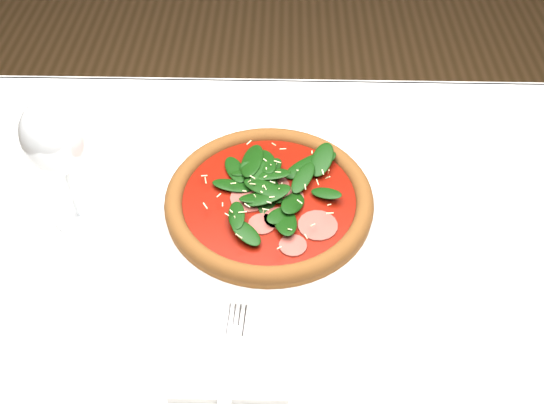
{
  "coord_description": "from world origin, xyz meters",
  "views": [
    {
      "loc": [
        -0.01,
        -0.62,
        1.48
      ],
      "look_at": [
        -0.02,
        0.04,
        0.77
      ],
      "focal_mm": 40.0,
      "sensor_mm": 36.0,
      "label": 1
    }
  ],
  "objects_px": {
    "wine_glass": "(55,141)",
    "napkin": "(229,375)",
    "pizza": "(269,197)",
    "plate": "(269,206)"
  },
  "relations": [
    {
      "from": "plate",
      "to": "napkin",
      "type": "distance_m",
      "value": 0.3
    },
    {
      "from": "wine_glass",
      "to": "pizza",
      "type": "bearing_deg",
      "value": 3.7
    },
    {
      "from": "napkin",
      "to": "pizza",
      "type": "bearing_deg",
      "value": 81.51
    },
    {
      "from": "pizza",
      "to": "napkin",
      "type": "distance_m",
      "value": 0.3
    },
    {
      "from": "wine_glass",
      "to": "napkin",
      "type": "relative_size",
      "value": 1.48
    },
    {
      "from": "pizza",
      "to": "wine_glass",
      "type": "bearing_deg",
      "value": -176.3
    },
    {
      "from": "pizza",
      "to": "wine_glass",
      "type": "xyz_separation_m",
      "value": [
        -0.3,
        -0.02,
        0.13
      ]
    },
    {
      "from": "wine_glass",
      "to": "napkin",
      "type": "distance_m",
      "value": 0.41
    },
    {
      "from": "plate",
      "to": "pizza",
      "type": "bearing_deg",
      "value": 0.0
    },
    {
      "from": "wine_glass",
      "to": "napkin",
      "type": "bearing_deg",
      "value": -46.7
    }
  ]
}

